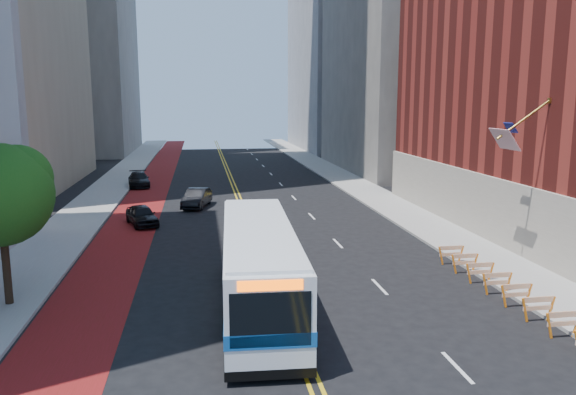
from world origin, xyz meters
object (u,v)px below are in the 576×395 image
(car_c, at_px, (139,180))
(car_b, at_px, (197,198))
(transit_bus, at_px, (259,265))
(car_a, at_px, (142,215))
(street_tree, at_px, (1,191))

(car_c, bearing_deg, car_b, -72.03)
(car_b, distance_m, car_c, 13.00)
(transit_bus, xyz_separation_m, car_a, (-6.33, 16.73, -1.15))
(car_b, relative_size, car_c, 0.92)
(street_tree, bearing_deg, car_a, 75.28)
(transit_bus, height_order, car_c, transit_bus)
(transit_bus, bearing_deg, car_b, 99.44)
(car_a, distance_m, car_c, 17.77)
(street_tree, bearing_deg, car_b, 69.92)
(transit_bus, bearing_deg, car_a, 113.61)
(car_a, relative_size, car_c, 0.83)
(car_c, bearing_deg, transit_bus, -84.45)
(car_a, relative_size, car_b, 0.90)
(transit_bus, relative_size, car_a, 3.20)
(street_tree, xyz_separation_m, transit_bus, (10.25, -1.80, -3.07))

